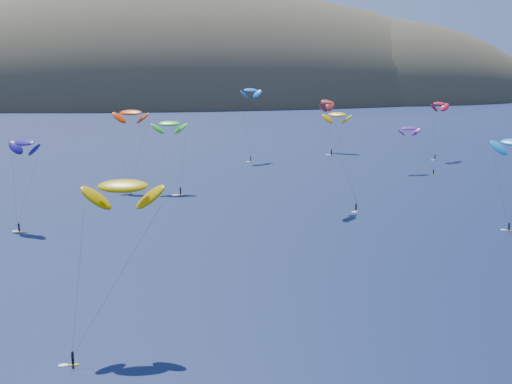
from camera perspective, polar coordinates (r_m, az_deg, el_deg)
The scene contains 10 objects.
island at distance 628.29m, azimuth -4.33°, elevation 6.52°, with size 730.00×300.00×210.00m.
kitesurfer_1 at distance 199.21m, azimuth -9.99°, elevation 6.27°, with size 10.79×12.14×23.66m.
kitesurfer_2 at distance 92.10m, azimuth -10.61°, elevation 0.46°, with size 12.55×11.65×22.65m.
kitesurfer_3 at distance 195.35m, azimuth -6.97°, elevation 5.44°, with size 9.52×11.83×20.66m.
kitesurfer_4 at distance 252.25m, azimuth -0.42°, elevation 8.13°, with size 9.84×10.55×26.86m.
kitesurfer_6 at distance 230.24m, azimuth 12.13°, elevation 4.98°, with size 9.80×9.64×15.76m.
kitesurfer_8 at distance 262.25m, azimuth 14.48°, elevation 6.84°, with size 9.91×7.94×22.04m.
kitesurfer_9 at distance 172.65m, azimuth 5.68°, elevation 7.14°, with size 9.48×12.64×27.42m.
kitesurfer_10 at distance 160.08m, azimuth -18.03°, elevation 3.78°, with size 9.09×12.01×20.50m.
kitesurfer_11 at distance 275.22m, azimuth 6.50°, elevation 6.17°, with size 11.98×15.63×17.27m.
Camera 1 is at (-40.36, -59.08, 36.16)m, focal length 50.00 mm.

